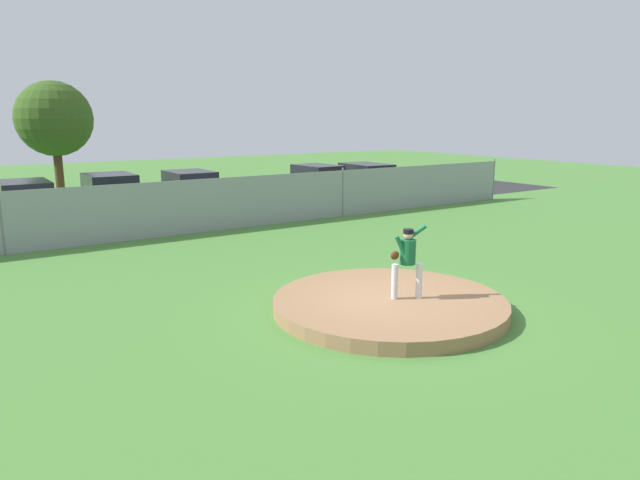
{
  "coord_description": "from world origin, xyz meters",
  "views": [
    {
      "loc": [
        -7.49,
        -8.64,
        3.91
      ],
      "look_at": [
        -0.56,
        1.74,
        1.25
      ],
      "focal_mm": 32.35,
      "sensor_mm": 36.0,
      "label": 1
    }
  ],
  "objects_px": {
    "parked_car_teal": "(111,198)",
    "parked_car_red": "(317,183)",
    "pitcher_youth": "(407,256)",
    "baseball": "(394,285)",
    "parked_car_silver": "(190,192)",
    "parked_car_white": "(26,204)",
    "parked_car_burgundy": "(366,181)",
    "traffic_cone_orange": "(279,203)"
  },
  "relations": [
    {
      "from": "parked_car_teal",
      "to": "parked_car_red",
      "type": "relative_size",
      "value": 0.95
    },
    {
      "from": "pitcher_youth",
      "to": "baseball",
      "type": "height_order",
      "value": "pitcher_youth"
    },
    {
      "from": "baseball",
      "to": "parked_car_silver",
      "type": "bearing_deg",
      "value": 86.61
    },
    {
      "from": "parked_car_red",
      "to": "parked_car_silver",
      "type": "relative_size",
      "value": 1.02
    },
    {
      "from": "parked_car_red",
      "to": "parked_car_white",
      "type": "bearing_deg",
      "value": 178.54
    },
    {
      "from": "parked_car_burgundy",
      "to": "parked_car_teal",
      "type": "bearing_deg",
      "value": 177.97
    },
    {
      "from": "parked_car_burgundy",
      "to": "parked_car_white",
      "type": "xyz_separation_m",
      "value": [
        -15.34,
        0.65,
        -0.01
      ]
    },
    {
      "from": "parked_car_burgundy",
      "to": "parked_car_silver",
      "type": "relative_size",
      "value": 1.16
    },
    {
      "from": "parked_car_white",
      "to": "parked_car_teal",
      "type": "xyz_separation_m",
      "value": [
        2.97,
        -0.21,
        0.04
      ]
    },
    {
      "from": "pitcher_youth",
      "to": "parked_car_silver",
      "type": "bearing_deg",
      "value": 85.34
    },
    {
      "from": "baseball",
      "to": "parked_car_teal",
      "type": "distance_m",
      "value": 14.19
    },
    {
      "from": "baseball",
      "to": "parked_car_white",
      "type": "distance_m",
      "value": 15.2
    },
    {
      "from": "pitcher_youth",
      "to": "parked_car_white",
      "type": "relative_size",
      "value": 0.34
    },
    {
      "from": "pitcher_youth",
      "to": "parked_car_burgundy",
      "type": "relative_size",
      "value": 0.31
    },
    {
      "from": "parked_car_burgundy",
      "to": "parked_car_white",
      "type": "bearing_deg",
      "value": 177.56
    },
    {
      "from": "pitcher_youth",
      "to": "parked_car_red",
      "type": "distance_m",
      "value": 16.46
    },
    {
      "from": "pitcher_youth",
      "to": "parked_car_red",
      "type": "bearing_deg",
      "value": 62.82
    },
    {
      "from": "parked_car_white",
      "to": "parked_car_red",
      "type": "bearing_deg",
      "value": -1.46
    },
    {
      "from": "pitcher_youth",
      "to": "parked_car_teal",
      "type": "relative_size",
      "value": 0.38
    },
    {
      "from": "baseball",
      "to": "parked_car_teal",
      "type": "bearing_deg",
      "value": 100.19
    },
    {
      "from": "parked_car_teal",
      "to": "parked_car_burgundy",
      "type": "bearing_deg",
      "value": -2.03
    },
    {
      "from": "parked_car_burgundy",
      "to": "parked_car_teal",
      "type": "distance_m",
      "value": 12.37
    },
    {
      "from": "baseball",
      "to": "parked_car_red",
      "type": "relative_size",
      "value": 0.02
    },
    {
      "from": "parked_car_silver",
      "to": "traffic_cone_orange",
      "type": "height_order",
      "value": "parked_car_silver"
    },
    {
      "from": "pitcher_youth",
      "to": "traffic_cone_orange",
      "type": "height_order",
      "value": "pitcher_youth"
    },
    {
      "from": "baseball",
      "to": "parked_car_white",
      "type": "bearing_deg",
      "value": 111.14
    },
    {
      "from": "parked_car_silver",
      "to": "parked_car_burgundy",
      "type": "bearing_deg",
      "value": -4.09
    },
    {
      "from": "parked_car_red",
      "to": "traffic_cone_orange",
      "type": "height_order",
      "value": "parked_car_red"
    },
    {
      "from": "parked_car_burgundy",
      "to": "parked_car_teal",
      "type": "xyz_separation_m",
      "value": [
        -12.36,
        0.44,
        0.03
      ]
    },
    {
      "from": "pitcher_youth",
      "to": "parked_car_red",
      "type": "xyz_separation_m",
      "value": [
        7.52,
        14.64,
        -0.36
      ]
    },
    {
      "from": "pitcher_youth",
      "to": "parked_car_burgundy",
      "type": "bearing_deg",
      "value": 54.43
    },
    {
      "from": "parked_car_red",
      "to": "parked_car_silver",
      "type": "bearing_deg",
      "value": 177.15
    },
    {
      "from": "baseball",
      "to": "parked_car_white",
      "type": "xyz_separation_m",
      "value": [
        -5.48,
        14.17,
        0.48
      ]
    },
    {
      "from": "baseball",
      "to": "traffic_cone_orange",
      "type": "height_order",
      "value": "traffic_cone_orange"
    },
    {
      "from": "parked_car_silver",
      "to": "traffic_cone_orange",
      "type": "distance_m",
      "value": 3.8
    },
    {
      "from": "pitcher_youth",
      "to": "parked_car_silver",
      "type": "height_order",
      "value": "pitcher_youth"
    },
    {
      "from": "parked_car_silver",
      "to": "traffic_cone_orange",
      "type": "relative_size",
      "value": 7.62
    },
    {
      "from": "parked_car_silver",
      "to": "parked_car_teal",
      "type": "bearing_deg",
      "value": -176.48
    },
    {
      "from": "parked_car_burgundy",
      "to": "pitcher_youth",
      "type": "bearing_deg",
      "value": -125.57
    },
    {
      "from": "baseball",
      "to": "parked_car_red",
      "type": "height_order",
      "value": "parked_car_red"
    },
    {
      "from": "parked_car_burgundy",
      "to": "traffic_cone_orange",
      "type": "height_order",
      "value": "parked_car_burgundy"
    },
    {
      "from": "parked_car_white",
      "to": "parked_car_silver",
      "type": "distance_m",
      "value": 6.32
    }
  ]
}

